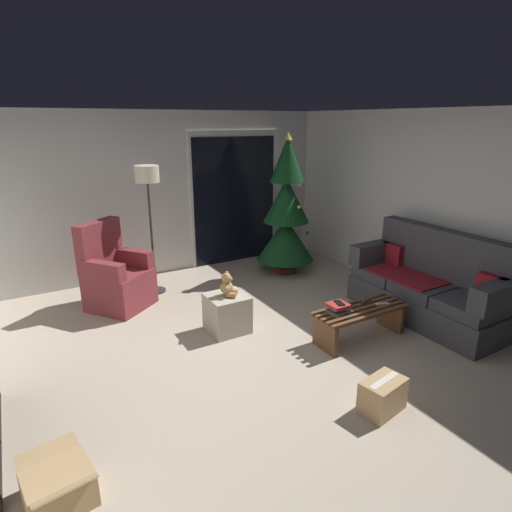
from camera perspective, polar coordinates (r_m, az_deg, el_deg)
name	(u,v)px	position (r m, az deg, el deg)	size (l,w,h in m)	color
ground_plane	(257,358)	(4.51, 0.10, -13.54)	(7.00, 7.00, 0.00)	#B2A38E
wall_back	(157,195)	(6.76, -13.26, 8.02)	(5.72, 0.12, 2.50)	silver
wall_right	(450,211)	(5.95, 24.73, 5.56)	(0.12, 6.00, 2.50)	silver
patio_door_frame	(235,198)	(7.22, -2.89, 7.85)	(1.60, 0.02, 2.20)	silver
patio_door_glass	(235,201)	(7.21, -2.82, 7.44)	(1.50, 0.02, 2.10)	black
couch	(429,287)	(5.62, 22.33, -3.88)	(0.78, 1.94, 1.08)	#3D3D42
coffee_table	(360,318)	(4.89, 13.85, -8.14)	(1.10, 0.40, 0.38)	brown
remote_graphite	(365,301)	(5.00, 14.54, -5.88)	(0.04, 0.16, 0.02)	#333338
remote_silver	(382,304)	(4.97, 16.63, -6.24)	(0.04, 0.16, 0.02)	#ADADB2
book_stack	(338,308)	(4.65, 11.04, -6.90)	(0.24, 0.20, 0.11)	#4C4C51
cell_phone	(340,303)	(4.63, 11.19, -6.22)	(0.07, 0.14, 0.01)	black
christmas_tree	(286,214)	(6.63, 4.09, 5.71)	(0.90, 0.90, 2.19)	#4C1E19
armchair	(116,278)	(5.79, -18.38, -2.78)	(0.96, 0.96, 1.13)	maroon
floor_lamp	(148,187)	(5.88, -14.38, 9.04)	(0.32, 0.32, 1.78)	#2D2D30
ottoman	(227,313)	(4.95, -3.91, -7.68)	(0.44, 0.44, 0.44)	#B2A893
teddy_bear_honey	(227,286)	(4.81, -3.87, -4.03)	(0.22, 0.21, 0.29)	tan
cardboard_box_taped_mid_floor	(382,395)	(3.89, 16.68, -17.56)	(0.42, 0.31, 0.29)	tan
cardboard_box_open_near_shelf	(59,488)	(3.29, -25.03, -26.45)	(0.44, 0.55, 0.31)	tan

